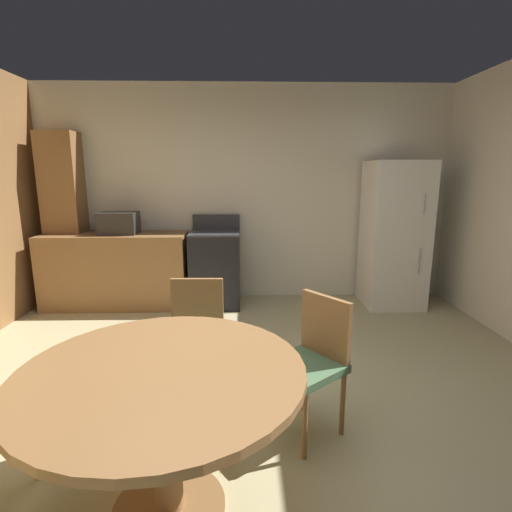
{
  "coord_description": "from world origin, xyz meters",
  "views": [
    {
      "loc": [
        0.0,
        -2.28,
        1.62
      ],
      "look_at": [
        0.09,
        0.86,
        0.95
      ],
      "focal_mm": 27.34,
      "sensor_mm": 36.0,
      "label": 1
    }
  ],
  "objects": [
    {
      "name": "chair_north",
      "position": [
        -0.36,
        0.35,
        0.5
      ],
      "size": [
        0.41,
        0.41,
        0.87
      ],
      "rotation": [
        0.0,
        0.0,
        4.69
      ],
      "color": "olive",
      "rests_on": "ground"
    },
    {
      "name": "refrigerator",
      "position": [
        1.81,
        2.37,
        0.88
      ],
      "size": [
        0.68,
        0.68,
        1.76
      ],
      "color": "white",
      "rests_on": "ground"
    },
    {
      "name": "microwave",
      "position": [
        -1.52,
        2.42,
        1.03
      ],
      "size": [
        0.44,
        0.32,
        0.26
      ],
      "primitive_type": "cube",
      "color": "#2D2B28",
      "rests_on": "kitchen_counter"
    },
    {
      "name": "oven_range",
      "position": [
        -0.37,
        2.42,
        0.47
      ],
      "size": [
        0.6,
        0.6,
        1.1
      ],
      "color": "black",
      "rests_on": "ground"
    },
    {
      "name": "ground_plane",
      "position": [
        0.0,
        0.0,
        0.0
      ],
      "size": [
        14.0,
        14.0,
        0.0
      ],
      "primitive_type": "plane",
      "color": "tan"
    },
    {
      "name": "pantry_column",
      "position": [
        -2.23,
        2.6,
        1.05
      ],
      "size": [
        0.44,
        0.36,
        2.1
      ],
      "primitive_type": "cube",
      "color": "olive",
      "rests_on": "ground"
    },
    {
      "name": "wall_back",
      "position": [
        0.0,
        2.82,
        1.35
      ],
      "size": [
        5.5,
        0.12,
        2.7
      ],
      "primitive_type": "cube",
      "color": "silver",
      "rests_on": "ground"
    },
    {
      "name": "dining_table",
      "position": [
        -0.38,
        -0.66,
        0.61
      ],
      "size": [
        1.3,
        1.3,
        0.76
      ],
      "color": "olive",
      "rests_on": "ground"
    },
    {
      "name": "kitchen_counter",
      "position": [
        -1.59,
        2.42,
        0.45
      ],
      "size": [
        1.72,
        0.6,
        0.9
      ],
      "primitive_type": "cube",
      "color": "olive",
      "rests_on": "ground"
    },
    {
      "name": "chair_northeast",
      "position": [
        0.41,
        -0.04,
        0.5
      ],
      "size": [
        0.56,
        0.56,
        0.87
      ],
      "rotation": [
        0.0,
        0.0,
        3.8
      ],
      "color": "olive",
      "rests_on": "ground"
    }
  ]
}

